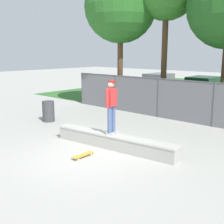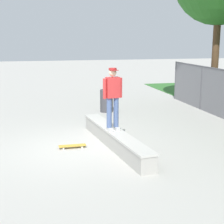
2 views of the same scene
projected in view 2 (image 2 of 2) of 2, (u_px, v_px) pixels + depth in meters
The scene contains 5 objects.
ground_plane at pixel (75, 148), 10.07m from camera, with size 80.00×80.00×0.00m, color #ADAAA3.
concrete_ledge at pixel (115, 138), 10.18m from camera, with size 4.71×1.04×0.50m.
skateboarder at pixel (113, 96), 9.92m from camera, with size 0.35×0.59×1.84m.
skateboard at pixel (72, 146), 10.07m from camera, with size 0.21×0.80×0.09m.
trash_bin at pixel (107, 101), 14.96m from camera, with size 0.56×0.56×0.97m, color #3F3F44.
Camera 2 is at (9.61, -1.17, 3.18)m, focal length 54.89 mm.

